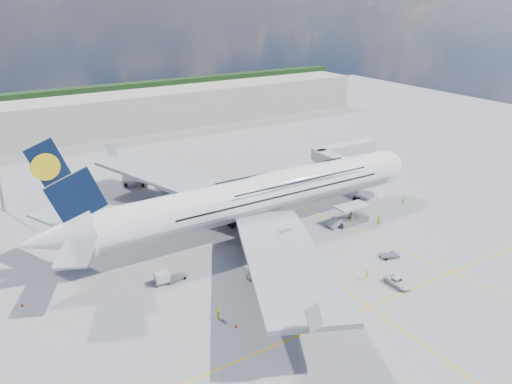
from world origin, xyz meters
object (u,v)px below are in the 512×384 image
dolly_nose_near (298,235)px  catering_truck_inner (192,184)px  jet_bridge (342,155)px  cargo_loader (350,217)px  airliner (259,195)px  crew_wing (218,313)px  service_van (398,282)px  cone_nose (377,198)px  dolly_back (162,278)px  crew_loader (351,221)px  cone_wing_left_inner (206,202)px  dolly_row_c (267,253)px  crew_tug (367,275)px  crew_nose (403,199)px  dolly_nose_far (389,255)px  cone_wing_left_outer (141,187)px  dolly_row_b (256,276)px  cone_wing_right_inner (318,284)px  cone_tail (22,304)px  crew_van (379,219)px  baggage_tug (252,268)px  dolly_row_a (176,278)px  cone_wing_right_outer (236,325)px  catering_truck_outer (136,179)px

dolly_nose_near → catering_truck_inner: size_ratio=0.43×
jet_bridge → cargo_loader: (-12.99, -18.04, -5.60)m
airliner → crew_wing: size_ratio=40.22×
cargo_loader → service_van: cargo_loader is taller
jet_bridge → cone_nose: bearing=-89.1°
cargo_loader → dolly_back: (-39.59, -1.44, -0.26)m
catering_truck_inner → crew_loader: bearing=-63.1°
cargo_loader → cone_wing_left_inner: cargo_loader is taller
dolly_row_c → crew_tug: size_ratio=2.05×
jet_bridge → crew_loader: jet_bridge is taller
dolly_nose_near → catering_truck_inner: (-6.98, 30.72, 1.61)m
airliner → dolly_back: (-23.04, -8.55, -5.88)m
crew_nose → cone_wing_left_inner: crew_nose is taller
cargo_loader → dolly_nose_far: 14.45m
dolly_nose_near → crew_tug: (0.21, -18.00, 0.60)m
service_van → cone_wing_left_outer: bearing=108.2°
dolly_row_b → cone_wing_left_inner: 31.96m
catering_truck_inner → cone_wing_right_inner: bearing=-93.6°
crew_loader → cone_tail: size_ratio=3.03×
crew_tug → cone_wing_left_outer: crew_tug is taller
crew_van → cone_tail: size_ratio=3.25×
dolly_nose_far → crew_loader: size_ratio=2.06×
airliner → dolly_back: airliner is taller
dolly_nose_far → baggage_tug: bearing=179.1°
cone_nose → cone_wing_right_inner: bearing=-147.9°
dolly_row_c → crew_loader: size_ratio=2.11×
cargo_loader → catering_truck_inner: catering_truck_inner is taller
baggage_tug → cone_wing_left_inner: size_ratio=4.76×
baggage_tug → cone_tail: (-33.05, 9.16, -0.41)m
dolly_back → cone_nose: (52.78, 7.36, -0.76)m
dolly_nose_near → cone_nose: (25.33, 5.27, -0.06)m
dolly_row_b → cone_tail: size_ratio=5.75×
dolly_row_b → dolly_row_c: size_ratio=0.90×
dolly_back → cone_wing_right_inner: (19.97, -13.25, -0.72)m
dolly_row_b → cone_wing_right_inner: cone_wing_right_inner is taller
dolly_row_c → cone_wing_left_outer: 43.71m
cone_wing_right_inner → crew_nose: bearing=24.2°
jet_bridge → crew_tug: (-24.92, -35.39, -5.96)m
catering_truck_inner → cargo_loader: bearing=-61.6°
crew_van → dolly_row_a: bearing=46.4°
cone_wing_right_inner → cone_wing_right_outer: cone_wing_right_inner is taller
airliner → service_van: size_ratio=17.63×
cone_nose → cone_wing_right_inner: (-32.81, -20.61, 0.04)m
catering_truck_outer → cone_tail: size_ratio=11.56×
dolly_back → dolly_nose_near: size_ratio=1.01×
catering_truck_outer → cone_wing_left_inner: bearing=-29.1°
catering_truck_inner → crew_wing: size_ratio=3.47×
catering_truck_inner → catering_truck_outer: (-9.57, 10.44, -0.21)m
airliner → baggage_tug: 17.06m
dolly_row_b → crew_nose: 43.51m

